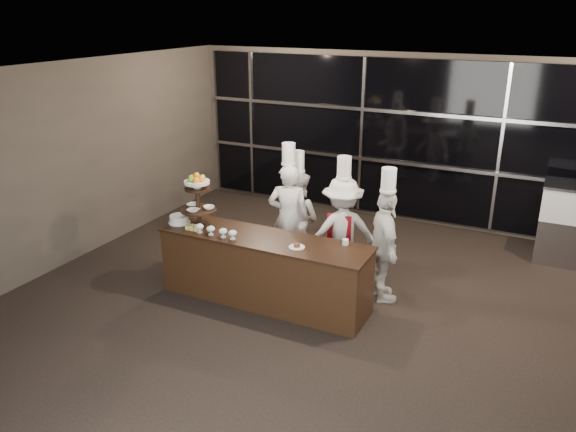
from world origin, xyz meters
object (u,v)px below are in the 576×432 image
at_px(chef_a, 289,216).
at_px(buffet_counter, 264,269).
at_px(layer_cake, 179,219).
at_px(chef_c, 342,231).
at_px(chef_b, 297,218).
at_px(chef_d, 384,245).
at_px(display_stand, 198,196).

bearing_deg(chef_a, buffet_counter, -82.18).
xyz_separation_m(layer_cake, chef_c, (2.01, 1.01, -0.18)).
xyz_separation_m(layer_cake, chef_a, (1.16, 1.06, -0.13)).
height_order(buffet_counter, chef_a, chef_a).
relative_size(chef_b, chef_d, 0.97).
bearing_deg(chef_d, display_stand, -162.81).
bearing_deg(buffet_counter, chef_d, 28.01).
bearing_deg(display_stand, chef_c, 29.28).
bearing_deg(buffet_counter, layer_cake, -177.79).
xyz_separation_m(display_stand, chef_c, (1.71, 0.96, -0.55)).
distance_m(chef_a, chef_d, 1.55).
distance_m(display_stand, chef_b, 1.64).
relative_size(layer_cake, chef_d, 0.16).
relative_size(chef_a, chef_d, 1.06).
xyz_separation_m(display_stand, chef_b, (0.90, 1.24, -0.58)).
bearing_deg(chef_c, chef_b, 161.02).
xyz_separation_m(chef_a, chef_d, (1.53, -0.27, -0.06)).
relative_size(buffet_counter, layer_cake, 9.47).
relative_size(chef_c, chef_d, 1.01).
xyz_separation_m(buffet_counter, display_stand, (-1.00, -0.00, 0.87)).
height_order(chef_a, chef_b, chef_a).
relative_size(chef_a, chef_b, 1.09).
relative_size(display_stand, chef_a, 0.38).
distance_m(buffet_counter, display_stand, 1.33).
bearing_deg(chef_b, display_stand, -125.87).
xyz_separation_m(buffet_counter, layer_cake, (-1.30, -0.05, 0.51)).
xyz_separation_m(chef_c, chef_d, (0.68, -0.22, -0.00)).
height_order(layer_cake, chef_c, chef_c).
bearing_deg(chef_a, layer_cake, -137.48).
relative_size(buffet_counter, chef_a, 1.47).
height_order(layer_cake, chef_a, chef_a).
distance_m(chef_b, chef_c, 0.86).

